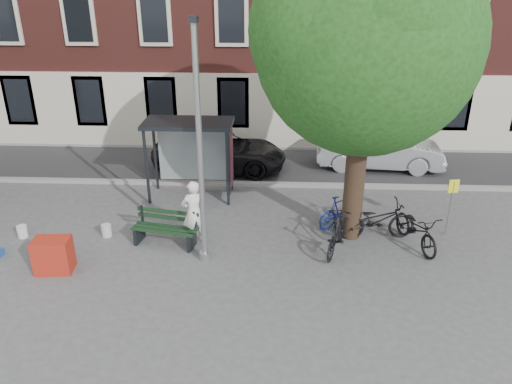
{
  "coord_description": "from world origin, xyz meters",
  "views": [
    {
      "loc": [
        1.87,
        -11.25,
        7.04
      ],
      "look_at": [
        1.29,
        1.33,
        1.4
      ],
      "focal_mm": 35.0,
      "sensor_mm": 36.0,
      "label": 1
    }
  ],
  "objects_px": {
    "bus_shelter": "(202,141)",
    "painter": "(194,212)",
    "bench": "(166,230)",
    "notice_sign": "(452,196)",
    "bike_b": "(341,210)",
    "bike_c": "(416,229)",
    "car_dark": "(220,152)",
    "red_stand": "(53,255)",
    "car_silver": "(379,148)",
    "bike_d": "(337,233)",
    "lamppost": "(200,161)",
    "bike_a": "(377,220)"
  },
  "relations": [
    {
      "from": "red_stand",
      "to": "bike_a",
      "type": "bearing_deg",
      "value": 13.81
    },
    {
      "from": "red_stand",
      "to": "car_dark",
      "type": "bearing_deg",
      "value": 64.81
    },
    {
      "from": "bike_b",
      "to": "red_stand",
      "type": "bearing_deg",
      "value": 74.43
    },
    {
      "from": "bike_d",
      "to": "notice_sign",
      "type": "height_order",
      "value": "notice_sign"
    },
    {
      "from": "bench",
      "to": "notice_sign",
      "type": "height_order",
      "value": "notice_sign"
    },
    {
      "from": "bus_shelter",
      "to": "bike_b",
      "type": "distance_m",
      "value": 5.03
    },
    {
      "from": "lamppost",
      "to": "car_dark",
      "type": "xyz_separation_m",
      "value": [
        -0.32,
        6.58,
        -2.09
      ]
    },
    {
      "from": "bench",
      "to": "car_silver",
      "type": "bearing_deg",
      "value": 53.0
    },
    {
      "from": "bike_a",
      "to": "car_silver",
      "type": "height_order",
      "value": "car_silver"
    },
    {
      "from": "car_dark",
      "to": "notice_sign",
      "type": "height_order",
      "value": "notice_sign"
    },
    {
      "from": "bus_shelter",
      "to": "bike_d",
      "type": "distance_m",
      "value": 5.57
    },
    {
      "from": "bike_c",
      "to": "bike_d",
      "type": "relative_size",
      "value": 1.09
    },
    {
      "from": "bus_shelter",
      "to": "painter",
      "type": "bearing_deg",
      "value": -86.4
    },
    {
      "from": "lamppost",
      "to": "bike_b",
      "type": "height_order",
      "value": "lamppost"
    },
    {
      "from": "bike_a",
      "to": "bike_d",
      "type": "relative_size",
      "value": 1.18
    },
    {
      "from": "bike_b",
      "to": "lamppost",
      "type": "bearing_deg",
      "value": 83.13
    },
    {
      "from": "car_silver",
      "to": "bike_a",
      "type": "bearing_deg",
      "value": 173.37
    },
    {
      "from": "bench",
      "to": "bike_c",
      "type": "height_order",
      "value": "bike_c"
    },
    {
      "from": "bike_c",
      "to": "red_stand",
      "type": "relative_size",
      "value": 2.24
    },
    {
      "from": "bike_a",
      "to": "bike_b",
      "type": "xyz_separation_m",
      "value": [
        -0.92,
        0.71,
        -0.06
      ]
    },
    {
      "from": "car_dark",
      "to": "car_silver",
      "type": "bearing_deg",
      "value": -84.01
    },
    {
      "from": "bus_shelter",
      "to": "red_stand",
      "type": "height_order",
      "value": "bus_shelter"
    },
    {
      "from": "bike_b",
      "to": "bike_d",
      "type": "distance_m",
      "value": 1.52
    },
    {
      "from": "painter",
      "to": "notice_sign",
      "type": "distance_m",
      "value": 7.23
    },
    {
      "from": "lamppost",
      "to": "bench",
      "type": "bearing_deg",
      "value": 146.08
    },
    {
      "from": "bike_a",
      "to": "bike_b",
      "type": "relative_size",
      "value": 1.28
    },
    {
      "from": "bike_b",
      "to": "red_stand",
      "type": "xyz_separation_m",
      "value": [
        -7.52,
        -2.78,
        -0.06
      ]
    },
    {
      "from": "bus_shelter",
      "to": "bike_d",
      "type": "relative_size",
      "value": 1.55
    },
    {
      "from": "bike_d",
      "to": "lamppost",
      "type": "bearing_deg",
      "value": 29.81
    },
    {
      "from": "bus_shelter",
      "to": "car_silver",
      "type": "distance_m",
      "value": 7.09
    },
    {
      "from": "lamppost",
      "to": "bike_c",
      "type": "relative_size",
      "value": 3.03
    },
    {
      "from": "lamppost",
      "to": "bike_c",
      "type": "height_order",
      "value": "lamppost"
    },
    {
      "from": "lamppost",
      "to": "car_dark",
      "type": "relative_size",
      "value": 1.23
    },
    {
      "from": "bike_b",
      "to": "car_silver",
      "type": "bearing_deg",
      "value": -57.8
    },
    {
      "from": "bike_d",
      "to": "notice_sign",
      "type": "relative_size",
      "value": 1.07
    },
    {
      "from": "lamppost",
      "to": "bus_shelter",
      "type": "height_order",
      "value": "lamppost"
    },
    {
      "from": "car_dark",
      "to": "notice_sign",
      "type": "bearing_deg",
      "value": -122.61
    },
    {
      "from": "lamppost",
      "to": "bike_c",
      "type": "distance_m",
      "value": 6.22
    },
    {
      "from": "car_silver",
      "to": "red_stand",
      "type": "height_order",
      "value": "car_silver"
    },
    {
      "from": "bench",
      "to": "red_stand",
      "type": "relative_size",
      "value": 2.11
    },
    {
      "from": "lamppost",
      "to": "bike_b",
      "type": "xyz_separation_m",
      "value": [
        3.78,
        2.1,
        -2.27
      ]
    },
    {
      "from": "bike_d",
      "to": "bus_shelter",
      "type": "bearing_deg",
      "value": -20.34
    },
    {
      "from": "bike_d",
      "to": "notice_sign",
      "type": "bearing_deg",
      "value": -141.51
    },
    {
      "from": "notice_sign",
      "to": "bus_shelter",
      "type": "bearing_deg",
      "value": 152.5
    },
    {
      "from": "bench",
      "to": "red_stand",
      "type": "xyz_separation_m",
      "value": [
        -2.54,
        -1.49,
        0.02
      ]
    },
    {
      "from": "lamppost",
      "to": "car_silver",
      "type": "bearing_deg",
      "value": 50.59
    },
    {
      "from": "bike_c",
      "to": "car_silver",
      "type": "distance_m",
      "value": 6.01
    },
    {
      "from": "bike_b",
      "to": "bike_c",
      "type": "height_order",
      "value": "bike_c"
    },
    {
      "from": "red_stand",
      "to": "notice_sign",
      "type": "distance_m",
      "value": 10.8
    },
    {
      "from": "bike_c",
      "to": "bike_d",
      "type": "xyz_separation_m",
      "value": [
        -2.21,
        -0.4,
        0.02
      ]
    }
  ]
}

